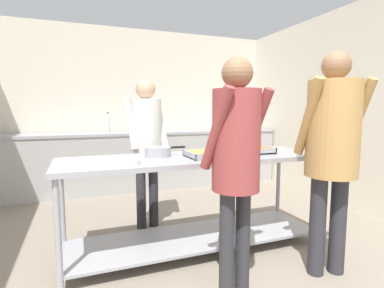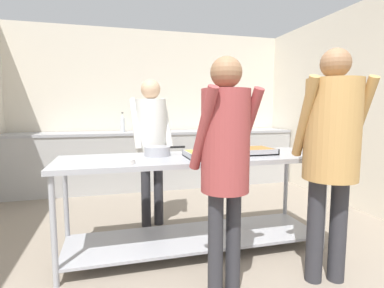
{
  "view_description": "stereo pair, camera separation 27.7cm",
  "coord_description": "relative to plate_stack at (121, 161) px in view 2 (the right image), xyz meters",
  "views": [
    {
      "loc": [
        -1.0,
        -0.99,
        1.3
      ],
      "look_at": [
        -0.01,
        1.59,
        0.98
      ],
      "focal_mm": 28.0,
      "sensor_mm": 36.0,
      "label": 1
    },
    {
      "loc": [
        -0.73,
        -1.08,
        1.3
      ],
      "look_at": [
        -0.01,
        1.59,
        0.98
      ],
      "focal_mm": 28.0,
      "sensor_mm": 36.0,
      "label": 2
    }
  ],
  "objects": [
    {
      "name": "serving_tray_vegetables",
      "position": [
        1.22,
        0.23,
        0.01
      ],
      "size": [
        0.42,
        0.34,
        0.05
      ],
      "color": "#9EA0A8",
      "rests_on": "serving_counter"
    },
    {
      "name": "cook_behind_counter",
      "position": [
        0.36,
        0.89,
        0.11
      ],
      "size": [
        0.46,
        0.37,
        1.62
      ],
      "color": "#2D2D33",
      "rests_on": "ground_plane"
    },
    {
      "name": "guest_serving_right",
      "position": [
        1.48,
        -0.55,
        0.17
      ],
      "size": [
        0.54,
        0.42,
        1.72
      ],
      "color": "#2D2D33",
      "rests_on": "ground_plane"
    },
    {
      "name": "back_counter",
      "position": [
        0.67,
        2.59,
        -0.43
      ],
      "size": [
        4.63,
        0.65,
        0.94
      ],
      "color": "#A8A8A8",
      "rests_on": "ground_plane"
    },
    {
      "name": "guest_serving_left",
      "position": [
        0.68,
        -0.5,
        0.12
      ],
      "size": [
        0.48,
        0.39,
        1.64
      ],
      "color": "#2D2D33",
      "rests_on": "ground_plane"
    },
    {
      "name": "wall_right",
      "position": [
        3.04,
        0.84,
        0.43
      ],
      "size": [
        0.06,
        4.36,
        2.65
      ],
      "color": "beige",
      "rests_on": "ground_plane"
    },
    {
      "name": "wall_rear",
      "position": [
        0.67,
        2.96,
        0.43
      ],
      "size": [
        4.79,
        0.06,
        2.65
      ],
      "color": "beige",
      "rests_on": "ground_plane"
    },
    {
      "name": "serving_tray_roast",
      "position": [
        0.77,
        0.12,
        0.01
      ],
      "size": [
        0.42,
        0.32,
        0.05
      ],
      "color": "#9EA0A8",
      "rests_on": "serving_counter"
    },
    {
      "name": "sauce_pan",
      "position": [
        0.34,
        0.32,
        0.03
      ],
      "size": [
        0.38,
        0.24,
        0.08
      ],
      "color": "#9EA0A8",
      "rests_on": "serving_counter"
    },
    {
      "name": "water_bottle",
      "position": [
        0.12,
        2.58,
        0.19
      ],
      "size": [
        0.07,
        0.07,
        0.31
      ],
      "color": "silver",
      "rests_on": "back_counter"
    },
    {
      "name": "plate_stack",
      "position": [
        0.0,
        0.0,
        0.0
      ],
      "size": [
        0.23,
        0.23,
        0.04
      ],
      "color": "white",
      "rests_on": "serving_counter"
    },
    {
      "name": "serving_counter",
      "position": [
        0.66,
        0.2,
        -0.3
      ],
      "size": [
        2.38,
        0.72,
        0.88
      ],
      "color": "#9EA0A8",
      "rests_on": "ground_plane"
    }
  ]
}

